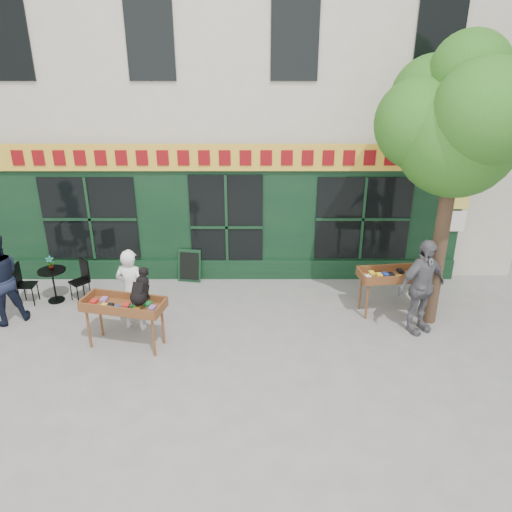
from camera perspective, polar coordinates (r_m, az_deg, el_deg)
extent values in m
plane|color=slate|center=(10.29, -3.90, -8.19)|extent=(80.00, 80.00, 0.00)
cube|color=beige|center=(14.79, -2.90, 21.80)|extent=(14.00, 7.00, 10.00)
cube|color=black|center=(11.82, -3.38, 4.65)|extent=(11.00, 0.16, 3.20)
cube|color=gold|center=(11.33, -3.58, 11.18)|extent=(11.00, 0.06, 0.60)
cube|color=maroon|center=(11.30, -3.59, 11.14)|extent=(9.60, 0.03, 0.34)
cube|color=black|center=(12.22, -3.25, -1.52)|extent=(11.00, 0.10, 0.50)
cube|color=black|center=(11.81, -3.37, 3.34)|extent=(1.70, 0.05, 2.50)
cube|color=black|center=(12.35, -18.43, 4.05)|extent=(2.20, 0.05, 2.00)
cube|color=black|center=(11.98, 12.10, 4.17)|extent=(2.20, 0.05, 2.00)
cube|color=silver|center=(12.63, 21.93, 3.72)|extent=(0.42, 0.02, 0.50)
cube|color=#E5D14C|center=(12.47, 22.31, 6.09)|extent=(0.42, 0.02, 0.50)
cube|color=silver|center=(12.34, 22.69, 8.53)|extent=(0.42, 0.02, 0.50)
cylinder|color=#382619|center=(10.38, 20.34, 1.70)|extent=(0.28, 0.28, 3.60)
sphere|color=#235212|center=(9.88, 21.96, 12.54)|extent=(2.20, 2.20, 2.20)
sphere|color=#235212|center=(10.39, 25.32, 14.16)|extent=(1.80, 1.80, 1.80)
sphere|color=#235212|center=(9.84, 18.38, 14.17)|extent=(1.70, 1.70, 1.70)
sphere|color=#235212|center=(9.34, 24.91, 14.69)|extent=(1.80, 1.80, 1.80)
sphere|color=#235212|center=(10.26, 19.65, 16.61)|extent=(1.60, 1.60, 1.60)
sphere|color=#235212|center=(9.90, 23.31, 18.84)|extent=(1.40, 1.40, 1.40)
cylinder|color=brown|center=(9.97, -18.55, -7.92)|extent=(0.05, 0.05, 0.80)
cylinder|color=brown|center=(9.41, -11.63, -9.10)|extent=(0.05, 0.05, 0.80)
cylinder|color=brown|center=(10.29, -17.33, -6.73)|extent=(0.05, 0.05, 0.80)
cylinder|color=brown|center=(9.75, -10.60, -7.77)|extent=(0.05, 0.05, 0.80)
cube|color=brown|center=(9.63, -14.87, -5.72)|extent=(1.59, 0.90, 0.05)
cube|color=brown|center=(9.37, -15.71, -6.11)|extent=(1.47, 0.37, 0.18)
cube|color=brown|center=(9.82, -14.16, -4.53)|extent=(1.47, 0.37, 0.18)
cube|color=brown|center=(9.60, -14.90, -5.41)|extent=(1.36, 0.68, 0.06)
imported|color=white|center=(10.17, -14.02, -3.77)|extent=(0.70, 0.54, 1.72)
cylinder|color=brown|center=(10.65, 12.56, -5.12)|extent=(0.05, 0.05, 0.80)
cylinder|color=brown|center=(11.13, 18.91, -4.57)|extent=(0.05, 0.05, 0.80)
cylinder|color=brown|center=(11.01, 11.83, -4.05)|extent=(0.05, 0.05, 0.80)
cylinder|color=brown|center=(11.48, 18.00, -3.57)|extent=(0.05, 0.05, 0.80)
cube|color=brown|center=(10.87, 15.62, -2.35)|extent=(1.56, 0.76, 0.05)
cube|color=brown|center=(10.60, 16.24, -2.63)|extent=(1.49, 0.22, 0.18)
cube|color=brown|center=(11.08, 15.12, -1.34)|extent=(1.49, 0.22, 0.18)
cube|color=brown|center=(10.85, 15.65, -2.07)|extent=(1.34, 0.56, 0.06)
imported|color=#5A5A5F|center=(10.25, 18.37, -3.35)|extent=(1.23, 0.94, 1.95)
cylinder|color=black|center=(12.13, -21.82, -4.69)|extent=(0.36, 0.36, 0.03)
cylinder|color=black|center=(11.97, -22.07, -3.17)|extent=(0.04, 0.04, 0.72)
cylinder|color=black|center=(11.82, -22.34, -1.56)|extent=(0.60, 0.60, 0.03)
cube|color=black|center=(12.08, -24.71, -3.02)|extent=(0.37, 0.37, 0.03)
cube|color=black|center=(12.05, -25.65, -1.95)|extent=(0.04, 0.36, 0.50)
cylinder|color=black|center=(11.99, -24.11, -4.32)|extent=(0.02, 0.02, 0.44)
cylinder|color=black|center=(12.24, -23.63, -3.68)|extent=(0.02, 0.02, 0.44)
cylinder|color=black|center=(12.11, -25.43, -4.30)|extent=(0.02, 0.02, 0.44)
cylinder|color=black|center=(12.36, -24.93, -3.67)|extent=(0.02, 0.02, 0.44)
cube|color=black|center=(11.79, -19.56, -2.81)|extent=(0.51, 0.51, 0.03)
cube|color=black|center=(11.76, -19.00, -1.45)|extent=(0.28, 0.27, 0.50)
cylinder|color=black|center=(11.95, -20.38, -3.80)|extent=(0.02, 0.02, 0.44)
cylinder|color=black|center=(11.71, -19.69, -4.27)|extent=(0.02, 0.02, 0.44)
cylinder|color=black|center=(12.07, -19.14, -3.35)|extent=(0.02, 0.02, 0.44)
cylinder|color=black|center=(11.83, -18.43, -3.81)|extent=(0.02, 0.02, 0.44)
imported|color=gray|center=(11.75, -22.47, -0.76)|extent=(0.20, 0.16, 0.33)
cube|color=black|center=(12.14, -7.62, -1.10)|extent=(0.58, 0.27, 0.79)
cube|color=black|center=(12.12, -7.63, -1.14)|extent=(0.48, 0.23, 0.65)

